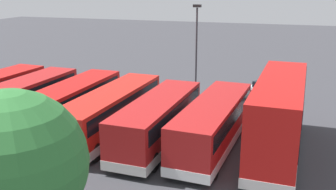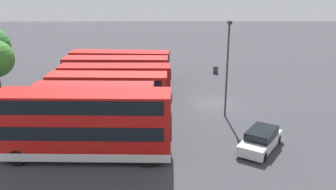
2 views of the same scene
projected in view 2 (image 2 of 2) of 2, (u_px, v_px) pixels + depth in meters
ground_plane at (215, 103)px, 34.17m from camera, size 140.00×140.00×0.00m
bus_double_decker_near_end at (85, 123)px, 23.02m from camera, size 2.90×11.23×4.55m
bus_single_deck_second at (91, 114)px, 26.84m from camera, size 3.20×10.73×2.95m
bus_single_deck_third at (94, 100)px, 30.08m from camera, size 2.88×10.24×2.95m
bus_single_deck_fourth at (108, 88)px, 33.45m from camera, size 2.95×11.18×2.95m
bus_single_deck_fifth at (116, 78)px, 36.77m from camera, size 2.77×11.42×2.95m
bus_single_deck_sixth at (116, 69)px, 40.47m from camera, size 2.91×11.85×2.95m
bus_single_deck_seventh at (120, 62)px, 43.80m from camera, size 3.32×12.19×2.95m
car_hatchback_silver at (261, 140)px, 24.74m from camera, size 4.60×3.88×1.43m
lamp_post_tall at (227, 62)px, 29.63m from camera, size 0.70×0.30×8.10m
waste_bin_yellow at (216, 70)px, 44.83m from camera, size 0.60×0.60×0.95m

